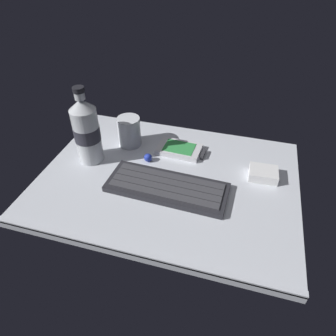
{
  "coord_description": "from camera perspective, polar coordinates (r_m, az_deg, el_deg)",
  "views": [
    {
      "loc": [
        15.76,
        -55.58,
        50.55
      ],
      "look_at": [
        0.0,
        0.0,
        3.0
      ],
      "focal_mm": 32.36,
      "sensor_mm": 36.0,
      "label": 1
    }
  ],
  "objects": [
    {
      "name": "charger_block",
      "position": [
        0.8,
        17.5,
        -1.04
      ],
      "size": [
        7.23,
        5.9,
        2.4
      ],
      "primitive_type": "cube",
      "rotation": [
        0.0,
        0.0,
        0.04
      ],
      "color": "white",
      "rests_on": "ground_plane"
    },
    {
      "name": "juice_cup",
      "position": [
        0.87,
        -7.28,
        6.63
      ],
      "size": [
        6.4,
        6.4,
        8.5
      ],
      "color": "silver",
      "rests_on": "ground_plane"
    },
    {
      "name": "handheld_device",
      "position": [
        0.85,
        2.55,
        3.48
      ],
      "size": [
        13.08,
        8.2,
        1.5
      ],
      "color": "silver",
      "rests_on": "ground_plane"
    },
    {
      "name": "water_bottle",
      "position": [
        0.8,
        -15.09,
        6.8
      ],
      "size": [
        6.73,
        6.73,
        20.8
      ],
      "color": "silver",
      "rests_on": "ground_plane"
    },
    {
      "name": "keyboard",
      "position": [
        0.73,
        -0.21,
        -3.6
      ],
      "size": [
        29.41,
        12.12,
        1.7
      ],
      "color": "#232328",
      "rests_on": "ground_plane"
    },
    {
      "name": "trackball_mouse",
      "position": [
        0.81,
        -3.78,
        1.97
      ],
      "size": [
        2.2,
        2.2,
        2.2
      ],
      "primitive_type": "sphere",
      "color": "#2338B2",
      "rests_on": "ground_plane"
    },
    {
      "name": "ground_plane",
      "position": [
        0.77,
        -0.05,
        -2.39
      ],
      "size": [
        64.0,
        48.0,
        2.8
      ],
      "color": "silver"
    }
  ]
}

